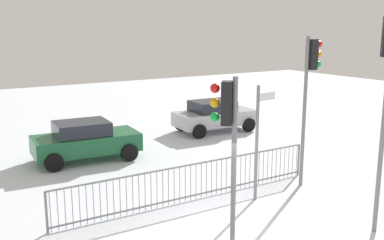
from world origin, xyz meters
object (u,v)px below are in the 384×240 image
(traffic_light_rear_left, at_px, (227,126))
(traffic_light_rear_right, at_px, (310,77))
(car_green_near, at_px, (85,140))
(car_silver_mid, at_px, (214,115))
(direction_sign_post, at_px, (258,137))

(traffic_light_rear_left, bearing_deg, traffic_light_rear_right, -23.07)
(traffic_light_rear_left, bearing_deg, car_green_near, 43.73)
(traffic_light_rear_right, relative_size, car_silver_mid, 1.19)
(traffic_light_rear_left, distance_m, car_silver_mid, 11.80)
(traffic_light_rear_right, relative_size, car_green_near, 1.18)
(traffic_light_rear_right, height_order, traffic_light_rear_left, traffic_light_rear_right)
(traffic_light_rear_right, bearing_deg, car_green_near, -134.35)
(car_green_near, height_order, car_silver_mid, same)
(car_green_near, distance_m, car_silver_mid, 6.83)
(traffic_light_rear_left, relative_size, direction_sign_post, 1.18)
(traffic_light_rear_left, relative_size, car_green_near, 0.99)
(traffic_light_rear_right, distance_m, direction_sign_post, 2.56)
(traffic_light_rear_right, bearing_deg, car_silver_mid, 173.76)
(traffic_light_rear_left, distance_m, car_green_near, 8.62)
(car_green_near, bearing_deg, direction_sign_post, -60.91)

